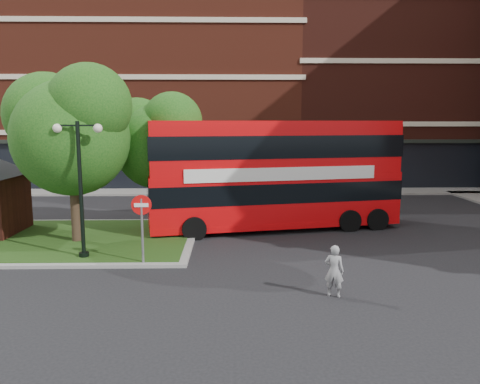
{
  "coord_description": "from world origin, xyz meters",
  "views": [
    {
      "loc": [
        -0.2,
        -16.31,
        4.99
      ],
      "look_at": [
        0.23,
        3.43,
        2.0
      ],
      "focal_mm": 35.0,
      "sensor_mm": 36.0,
      "label": 1
    }
  ],
  "objects_px": {
    "bus": "(274,167)",
    "woman": "(334,271)",
    "car_white": "(322,187)",
    "car_silver": "(230,186)"
  },
  "relations": [
    {
      "from": "bus",
      "to": "woman",
      "type": "relative_size",
      "value": 7.78
    },
    {
      "from": "bus",
      "to": "car_white",
      "type": "bearing_deg",
      "value": 54.75
    },
    {
      "from": "woman",
      "to": "car_silver",
      "type": "relative_size",
      "value": 0.36
    },
    {
      "from": "car_silver",
      "to": "car_white",
      "type": "relative_size",
      "value": 1.03
    },
    {
      "from": "car_white",
      "to": "woman",
      "type": "bearing_deg",
      "value": 162.86
    },
    {
      "from": "bus",
      "to": "car_silver",
      "type": "height_order",
      "value": "bus"
    },
    {
      "from": "bus",
      "to": "car_silver",
      "type": "xyz_separation_m",
      "value": [
        -2.07,
        9.35,
        -2.17
      ]
    },
    {
      "from": "bus",
      "to": "car_white",
      "type": "relative_size",
      "value": 2.89
    },
    {
      "from": "woman",
      "to": "car_silver",
      "type": "bearing_deg",
      "value": -59.06
    },
    {
      "from": "bus",
      "to": "car_white",
      "type": "height_order",
      "value": "bus"
    }
  ]
}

